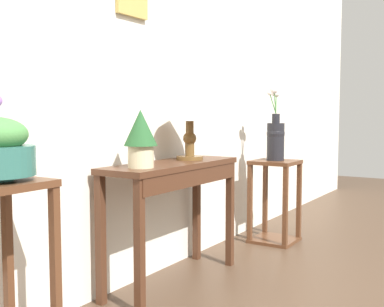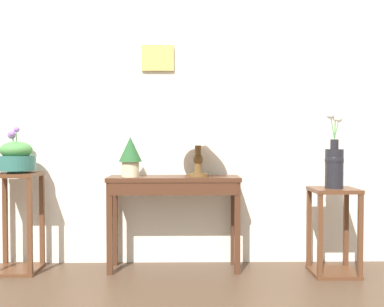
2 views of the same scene
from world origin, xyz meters
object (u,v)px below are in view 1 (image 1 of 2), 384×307
Objects in this scene: potted_plant_on_console at (141,135)px; flower_vase_tall_right at (275,135)px; console_table at (175,184)px; pedestal_stand_left at (0,280)px; table_lamp at (190,106)px; pedestal_stand_right at (275,201)px.

flower_vase_tall_right is at bearing -4.33° from potted_plant_on_console.
pedestal_stand_left reaches higher than console_table.
table_lamp is 0.70× the size of pedestal_stand_right.
console_table is at bearing 0.52° from pedestal_stand_left.
table_lamp is at bearing 1.27° from pedestal_stand_left.
pedestal_stand_right is (1.61, -0.12, -0.60)m from potted_plant_on_console.
table_lamp is 1.48× the size of potted_plant_on_console.
table_lamp is at bearing 6.05° from console_table.
console_table is 1.28m from pedestal_stand_left.
flower_vase_tall_right is (0.00, 0.00, 0.55)m from pedestal_stand_right.
flower_vase_tall_right reaches higher than potted_plant_on_console.
table_lamp is at bearing 3.12° from potted_plant_on_console.
pedestal_stand_right is at bearing -98.42° from flower_vase_tall_right.
console_table is at bearing -173.95° from table_lamp.
potted_plant_on_console is 1.06m from pedestal_stand_left.
pedestal_stand_right is at bearing -5.98° from console_table.
pedestal_stand_left is (-1.46, -0.03, -0.72)m from table_lamp.
pedestal_stand_right is 1.12× the size of flower_vase_tall_right.
pedestal_stand_right is at bearing -2.73° from pedestal_stand_left.
table_lamp is 1.63m from pedestal_stand_left.
potted_plant_on_console reaches higher than pedestal_stand_left.
table_lamp is at bearing 171.90° from flower_vase_tall_right.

